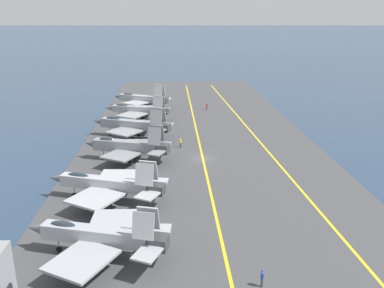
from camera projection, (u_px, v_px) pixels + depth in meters
name	position (u px, v px, depth m)	size (l,w,h in m)	color
ground_plane	(203.00, 160.00, 71.55)	(2000.00, 2000.00, 0.00)	navy
carrier_deck	(203.00, 159.00, 71.49)	(172.43, 45.40, 0.40)	#424244
deck_stripe_foul_line	(273.00, 157.00, 72.04)	(155.19, 0.36, 0.01)	yellow
deck_stripe_centerline	(203.00, 158.00, 71.43)	(155.19, 0.36, 0.01)	yellow
parked_jet_nearest	(99.00, 236.00, 41.59)	(14.03, 15.60, 6.01)	#9EA3A8
parked_jet_second	(108.00, 184.00, 54.36)	(13.53, 16.94, 6.10)	#A8AAAF
parked_jet_third	(127.00, 146.00, 69.44)	(12.19, 15.47, 6.54)	gray
parked_jet_fourth	(132.00, 125.00, 82.56)	(12.89, 17.29, 6.54)	gray
parked_jet_fifth	(138.00, 110.00, 96.76)	(13.66, 16.16, 5.98)	#93999E
parked_jet_sixth	(141.00, 99.00, 110.08)	(12.52, 16.27, 6.42)	#A8AAAF
crew_red_vest	(207.00, 106.00, 107.83)	(0.41, 0.46, 1.81)	#383328
crew_blue_vest	(262.00, 277.00, 37.39)	(0.46, 0.40, 1.82)	#4C473D
crew_yellow_vest	(180.00, 142.00, 76.99)	(0.46, 0.43, 1.83)	#232328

